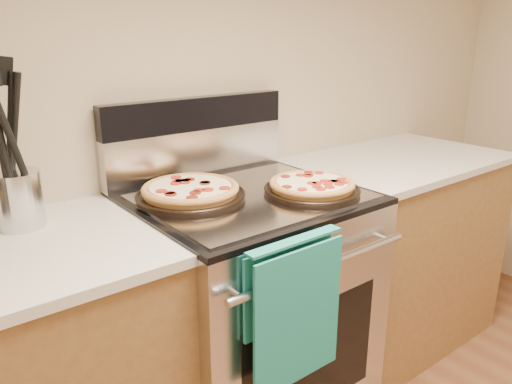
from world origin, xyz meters
TOP-DOWN VIEW (x-y plane):
  - wall_back at (0.00, 2.00)m, footprint 4.00×0.00m
  - range_body at (0.00, 1.65)m, footprint 0.76×0.68m
  - oven_window at (0.00, 1.31)m, footprint 0.56×0.01m
  - cooktop at (0.00, 1.65)m, footprint 0.76×0.68m
  - backsplash_lower at (0.00, 1.96)m, footprint 0.76×0.06m
  - backsplash_upper at (0.00, 1.96)m, footprint 0.76×0.06m
  - oven_handle at (0.00, 1.27)m, footprint 0.70×0.03m
  - dish_towel at (-0.12, 1.27)m, footprint 0.32×0.05m
  - foil_sheet at (0.00, 1.62)m, footprint 0.70×0.55m
  - cabinet_right at (0.88, 1.68)m, footprint 1.00×0.62m
  - countertop_right at (0.88, 1.68)m, footprint 1.02×0.64m
  - pepperoni_pizza_back at (-0.18, 1.72)m, footprint 0.44×0.44m
  - pepperoni_pizza_front at (0.18, 1.52)m, footprint 0.37×0.37m
  - utensil_crock at (-0.67, 1.84)m, footprint 0.17×0.17m

SIDE VIEW (x-z plane):
  - cabinet_right at x=0.88m, z-range 0.00..0.88m
  - range_body at x=0.00m, z-range 0.00..0.90m
  - oven_window at x=0.00m, z-range 0.25..0.65m
  - dish_towel at x=-0.12m, z-range 0.49..0.91m
  - oven_handle at x=0.00m, z-range 0.79..0.81m
  - countertop_right at x=0.88m, z-range 0.88..0.91m
  - cooktop at x=0.00m, z-range 0.90..0.92m
  - foil_sheet at x=0.00m, z-range 0.92..0.93m
  - pepperoni_pizza_front at x=0.18m, z-range 0.93..0.97m
  - pepperoni_pizza_back at x=-0.18m, z-range 0.93..0.97m
  - utensil_crock at x=-0.67m, z-range 0.91..1.08m
  - backsplash_lower at x=0.00m, z-range 0.92..1.10m
  - backsplash_upper at x=0.00m, z-range 1.10..1.22m
  - wall_back at x=0.00m, z-range -0.65..3.35m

